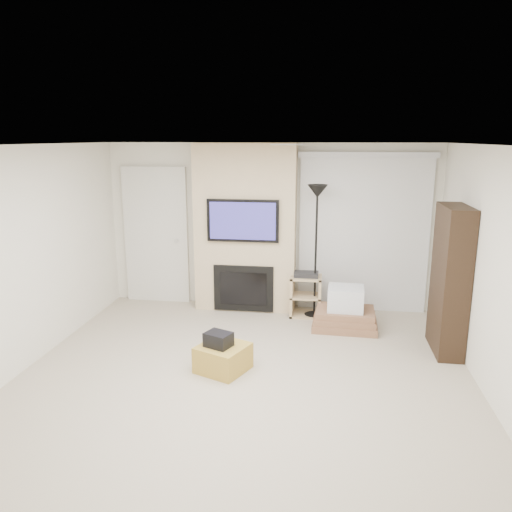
# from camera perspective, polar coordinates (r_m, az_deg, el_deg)

# --- Properties ---
(floor) EXTENTS (5.00, 5.50, 0.00)m
(floor) POSITION_cam_1_polar(r_m,az_deg,el_deg) (5.43, -1.83, -14.87)
(floor) COLOR #B8A992
(floor) RESTS_ON ground
(ceiling) EXTENTS (5.00, 5.50, 0.00)m
(ceiling) POSITION_cam_1_polar(r_m,az_deg,el_deg) (4.78, -2.05, 12.53)
(ceiling) COLOR white
(ceiling) RESTS_ON wall_back
(wall_back) EXTENTS (5.00, 0.00, 2.50)m
(wall_back) POSITION_cam_1_polar(r_m,az_deg,el_deg) (7.62, 1.63, 3.41)
(wall_back) COLOR white
(wall_back) RESTS_ON ground
(wall_front) EXTENTS (5.00, 0.00, 2.50)m
(wall_front) POSITION_cam_1_polar(r_m,az_deg,el_deg) (2.51, -13.42, -18.83)
(wall_front) COLOR white
(wall_front) RESTS_ON ground
(wall_left) EXTENTS (0.00, 5.50, 2.50)m
(wall_left) POSITION_cam_1_polar(r_m,az_deg,el_deg) (5.92, -26.52, -0.94)
(wall_left) COLOR white
(wall_left) RESTS_ON ground
(wall_right) EXTENTS (0.00, 5.50, 2.50)m
(wall_right) POSITION_cam_1_polar(r_m,az_deg,el_deg) (5.17, 26.56, -2.87)
(wall_right) COLOR white
(wall_right) RESTS_ON ground
(hvac_vent) EXTENTS (0.35, 0.18, 0.01)m
(hvac_vent) POSITION_cam_1_polar(r_m,az_deg,el_deg) (5.53, 3.62, 12.60)
(hvac_vent) COLOR silver
(hvac_vent) RESTS_ON ceiling
(ottoman) EXTENTS (0.66, 0.66, 0.30)m
(ottoman) POSITION_cam_1_polar(r_m,az_deg,el_deg) (5.75, -3.79, -11.54)
(ottoman) COLOR #B38E36
(ottoman) RESTS_ON floor
(black_bag) EXTENTS (0.34, 0.31, 0.16)m
(black_bag) POSITION_cam_1_polar(r_m,az_deg,el_deg) (5.64, -4.32, -9.49)
(black_bag) COLOR black
(black_bag) RESTS_ON ottoman
(fireplace_wall) EXTENTS (1.50, 0.47, 2.50)m
(fireplace_wall) POSITION_cam_1_polar(r_m,az_deg,el_deg) (7.47, -1.23, 3.09)
(fireplace_wall) COLOR beige
(fireplace_wall) RESTS_ON floor
(entry_door) EXTENTS (1.02, 0.11, 2.14)m
(entry_door) POSITION_cam_1_polar(r_m,az_deg,el_deg) (8.02, -11.30, 2.23)
(entry_door) COLOR silver
(entry_door) RESTS_ON floor
(vertical_blinds) EXTENTS (1.98, 0.10, 2.37)m
(vertical_blinds) POSITION_cam_1_polar(r_m,az_deg,el_deg) (7.54, 12.23, 3.18)
(vertical_blinds) COLOR silver
(vertical_blinds) RESTS_ON floor
(floor_lamp) EXTENTS (0.29, 0.29, 1.93)m
(floor_lamp) POSITION_cam_1_polar(r_m,az_deg,el_deg) (7.09, 6.97, 4.79)
(floor_lamp) COLOR black
(floor_lamp) RESTS_ON floor
(av_stand) EXTENTS (0.45, 0.38, 0.66)m
(av_stand) POSITION_cam_1_polar(r_m,az_deg,el_deg) (7.38, 5.71, -4.22)
(av_stand) COLOR tan
(av_stand) RESTS_ON floor
(box_stack) EXTENTS (0.90, 0.70, 0.58)m
(box_stack) POSITION_cam_1_polar(r_m,az_deg,el_deg) (7.03, 10.14, -6.35)
(box_stack) COLOR #8A5F42
(box_stack) RESTS_ON floor
(bookshelf) EXTENTS (0.30, 0.80, 1.80)m
(bookshelf) POSITION_cam_1_polar(r_m,az_deg,el_deg) (6.43, 21.28, -2.61)
(bookshelf) COLOR black
(bookshelf) RESTS_ON floor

